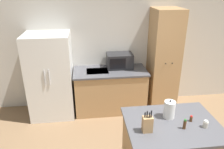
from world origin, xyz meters
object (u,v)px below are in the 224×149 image
spice_bottle_short_red (191,119)px  knife_block (147,124)px  spice_bottle_tall_dark (206,124)px  refrigerator (51,76)px  microwave (120,61)px  pantry_cabinet (164,60)px  kettle (169,109)px  spice_bottle_amber_oil (185,124)px

spice_bottle_short_red → knife_block: bearing=-167.9°
spice_bottle_tall_dark → refrigerator: bearing=136.8°
microwave → spice_bottle_short_red: (0.62, -2.03, -0.10)m
microwave → knife_block: (-0.00, -2.16, -0.04)m
pantry_cabinet → spice_bottle_tall_dark: size_ratio=21.95×
spice_bottle_short_red → spice_bottle_tall_dark: bearing=-50.1°
refrigerator → kettle: refrigerator is taller
refrigerator → kettle: size_ratio=6.54×
knife_block → spice_bottle_tall_dark: size_ratio=3.02×
microwave → spice_bottle_short_red: bearing=-73.1°
pantry_cabinet → refrigerator: bearing=-178.3°
spice_bottle_short_red → refrigerator: bearing=137.3°
refrigerator → kettle: 2.49m
pantry_cabinet → knife_block: (-0.92, -2.07, -0.04)m
refrigerator → spice_bottle_amber_oil: (1.87, -2.01, 0.13)m
refrigerator → microwave: refrigerator is taller
knife_block → spice_bottle_amber_oil: (0.47, -0.00, -0.04)m
refrigerator → knife_block: 2.45m
spice_bottle_tall_dark → spice_bottle_short_red: spice_bottle_tall_dark is taller
microwave → spice_bottle_short_red: 2.12m
spice_bottle_tall_dark → spice_bottle_amber_oil: 0.27m
refrigerator → spice_bottle_amber_oil: bearing=-46.9°
microwave → refrigerator: bearing=-173.5°
knife_block → spice_bottle_short_red: 0.64m
knife_block → pantry_cabinet: bearing=66.1°
knife_block → spice_bottle_short_red: knife_block is taller
microwave → spice_bottle_tall_dark: size_ratio=5.52×
refrigerator → spice_bottle_tall_dark: 2.94m
pantry_cabinet → spice_bottle_amber_oil: (-0.45, -2.07, -0.08)m
microwave → spice_bottle_tall_dark: bearing=-71.3°
microwave → kettle: bearing=-79.1°
microwave → pantry_cabinet: bearing=-5.7°
refrigerator → knife_block: (1.41, -2.00, 0.17)m
refrigerator → pantry_cabinet: (2.32, 0.07, 0.21)m
refrigerator → microwave: 1.43m
refrigerator → spice_bottle_tall_dark: (2.14, -2.01, 0.11)m
pantry_cabinet → spice_bottle_amber_oil: bearing=-102.2°
knife_block → spice_bottle_tall_dark: bearing=-0.7°
microwave → kettle: size_ratio=2.05×
spice_bottle_tall_dark → spice_bottle_amber_oil: size_ratio=0.72×
pantry_cabinet → kettle: (-0.55, -1.81, -0.02)m
knife_block → spice_bottle_amber_oil: knife_block is taller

